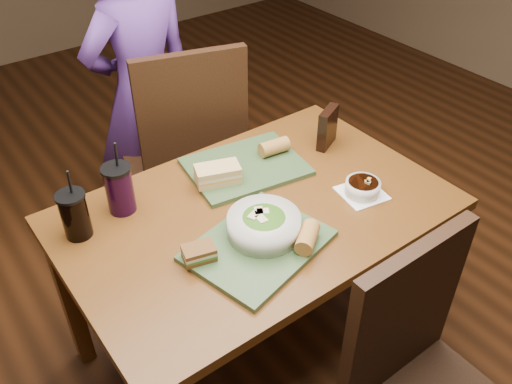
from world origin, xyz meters
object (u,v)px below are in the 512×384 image
chair_far (183,145)px  baguette_far (274,147)px  dining_table (256,228)px  baguette_near (307,237)px  salad_bowl (264,224)px  chip_bag (327,128)px  tray_far (245,167)px  cup_berry (119,189)px  sandwich_far (218,174)px  soup_bowl (363,187)px  chair_near (421,380)px  sandwich_near (199,253)px  diner (144,93)px  cup_cola (75,215)px  tray_near (258,246)px

chair_far → baguette_far: (0.13, -0.49, 0.20)m
dining_table → baguette_near: bearing=-88.0°
salad_bowl → chip_bag: (0.53, 0.29, 0.02)m
tray_far → cup_berry: 0.48m
chair_far → sandwich_far: (-0.14, -0.51, 0.20)m
soup_bowl → chair_far: bearing=105.4°
chair_near → sandwich_near: 0.74m
sandwich_far → chip_bag: size_ratio=1.11×
sandwich_far → cup_berry: 0.35m
diner → cup_cola: bearing=45.5°
cup_cola → chip_bag: bearing=-4.6°
baguette_far → chip_bag: chip_bag is taller
chair_near → tray_near: (-0.17, 0.55, 0.21)m
diner → tray_near: size_ratio=3.63×
dining_table → cup_berry: size_ratio=4.86×
salad_bowl → cup_cola: bearing=141.9°
tray_near → tray_far: bearing=59.6°
baguette_near → cup_cola: (-0.54, 0.49, 0.04)m
soup_bowl → baguette_near: baguette_near is taller
salad_bowl → soup_bowl: 0.42m
chair_near → baguette_near: chair_near is taller
dining_table → tray_far: size_ratio=3.10×
tray_far → chip_bag: size_ratio=2.64×
tray_far → salad_bowl: 0.39m
salad_bowl → cup_berry: 0.50m
sandwich_near → soup_bowl: bearing=-4.6°
cup_berry → chip_bag: 0.84m
chair_far → salad_bowl: chair_far is taller
chair_far → diner: (-0.03, 0.27, 0.16)m
cup_berry → chip_bag: bearing=-7.7°
cup_berry → cup_cola: bearing=-168.9°
sandwich_far → chair_far: bearing=74.5°
soup_bowl → cup_cola: size_ratio=0.69×
salad_bowl → soup_bowl: (0.42, -0.03, -0.03)m
chair_far → sandwich_near: chair_far is taller
cup_cola → chip_bag: cup_cola is taller
baguette_near → tray_far: bearing=77.9°
tray_near → tray_far: (0.22, 0.37, 0.00)m
tray_far → sandwich_far: sandwich_far is taller
dining_table → diner: size_ratio=0.85×
baguette_far → chair_far: bearing=104.7°
chair_far → tray_near: 0.90m
chair_near → cup_cola: cup_cola is taller
sandwich_far → sandwich_near: bearing=-131.7°
soup_bowl → cup_cola: bearing=156.1°
salad_bowl → sandwich_far: salad_bowl is taller
sandwich_near → chip_bag: size_ratio=0.69×
sandwich_near → baguette_far: (0.53, 0.32, 0.01)m
salad_bowl → sandwich_near: (-0.22, 0.03, -0.02)m
chair_near → chip_bag: (0.40, 0.86, 0.28)m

